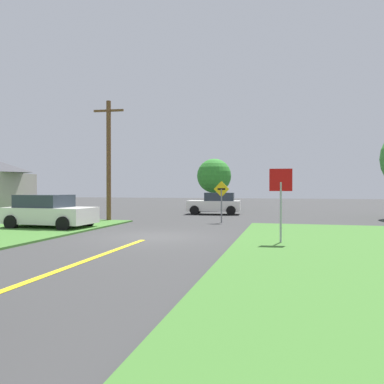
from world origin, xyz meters
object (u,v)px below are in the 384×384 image
Objects in this scene: car_approaching_junction at (215,204)px; utility_pole_mid at (109,159)px; stop_sign at (281,191)px; pine_tree_center at (214,176)px; direction_sign at (221,197)px; parked_car_near_building at (49,212)px.

car_approaching_junction is 0.57× the size of utility_pole_mid.
stop_sign is 0.37× the size of utility_pole_mid.
pine_tree_center reaches higher than stop_sign.
direction_sign is (1.57, -6.59, 0.65)m from car_approaching_junction.
car_approaching_junction is 6.19m from pine_tree_center.
stop_sign is 20.66m from pine_tree_center.
parked_car_near_building is at bearing -103.14° from utility_pole_mid.
pine_tree_center is at bearing 76.56° from parked_car_near_building.
direction_sign reaches higher than car_approaching_junction.
direction_sign reaches higher than parked_car_near_building.
parked_car_near_building is 0.60× the size of utility_pole_mid.
stop_sign is 12.11m from utility_pole_mid.
car_approaching_junction is at bearing 64.85° from parked_car_near_building.
utility_pole_mid reaches higher than parked_car_near_building.
utility_pole_mid is at bearing 79.15° from parked_car_near_building.
utility_pole_mid reaches higher than direction_sign.
stop_sign is 1.11× the size of direction_sign.
utility_pole_mid is (-5.00, -7.30, 2.87)m from car_approaching_junction.
utility_pole_mid reaches higher than stop_sign.
car_approaching_junction is at bearing 103.36° from direction_sign.
utility_pole_mid is at bearing -39.88° from stop_sign.
pine_tree_center is (-1.15, 5.65, 2.27)m from car_approaching_junction.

